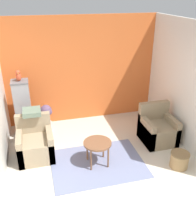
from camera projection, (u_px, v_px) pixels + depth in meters
ground_plane at (123, 204)px, 4.18m from camera, size 20.00×20.00×0.00m
wall_back_accent at (82, 71)px, 6.43m from camera, size 4.00×0.06×2.72m
wall_right at (185, 85)px, 5.44m from camera, size 0.06×3.24×2.72m
area_rug at (97, 163)px, 5.15m from camera, size 1.89×1.40×0.01m
coffee_table at (97, 145)px, 4.95m from camera, size 0.56×0.56×0.52m
armchair_left at (36, 144)px, 5.26m from camera, size 0.73×0.76×0.88m
armchair_right at (158, 130)px, 5.82m from camera, size 0.73×0.76×0.88m
birdcage at (23, 110)px, 5.92m from camera, size 0.54×0.54×1.39m
parrot at (18, 76)px, 5.54m from camera, size 0.12×0.22×0.26m
potted_plant at (46, 116)px, 6.20m from camera, size 0.31×0.28×0.70m
wicker_basket at (179, 159)px, 5.00m from camera, size 0.38×0.38×0.32m
throw_pillow at (32, 112)px, 5.22m from camera, size 0.37×0.37×0.10m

